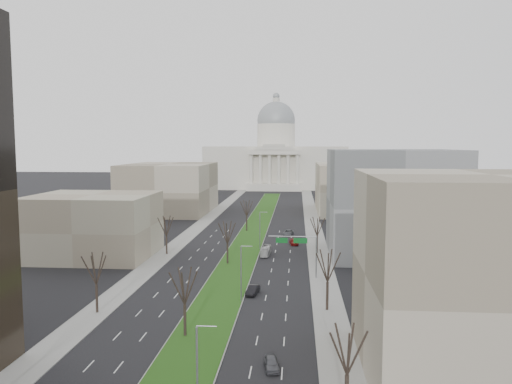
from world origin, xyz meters
The scene contains 27 objects.
ground centered at (0.00, 120.00, 0.00)m, with size 600.00×600.00×0.00m, color black.
median centered at (0.00, 118.99, 0.10)m, with size 8.00×222.03×0.20m.
sidewalk_left centered at (-17.50, 95.00, 0.07)m, with size 5.00×330.00×0.15m, color gray.
sidewalk_right centered at (17.50, 95.00, 0.07)m, with size 5.00×330.00×0.15m, color gray.
capitol centered at (0.00, 269.59, 16.31)m, with size 80.00×46.00×55.00m.
building_beige_left centered at (-33.00, 85.00, 7.00)m, with size 26.00×22.00×14.00m, color tan.
building_tan_right centered at (33.00, 32.00, 11.00)m, with size 26.00×24.00×22.00m, color gray.
building_grey_right centered at (34.00, 92.00, 12.00)m, with size 28.00×26.00×24.00m, color slate.
building_far_left centered at (-35.00, 160.00, 9.00)m, with size 30.00×40.00×18.00m, color gray.
building_far_right centered at (35.00, 165.00, 9.00)m, with size 30.00×40.00×18.00m, color tan.
tree_left_mid centered at (-17.20, 48.00, 7.00)m, with size 5.40×5.40×9.72m.
tree_left_far centered at (-17.20, 88.00, 6.84)m, with size 5.28×5.28×9.50m.
tree_right_near centered at (17.20, 22.00, 6.69)m, with size 5.16×5.16×9.29m.
tree_right_mid centered at (17.20, 52.00, 7.16)m, with size 5.52×5.52×9.94m.
tree_right_far centered at (17.20, 92.00, 6.53)m, with size 5.04×5.04×9.07m.
tree_median_a centered at (-2.00, 40.00, 7.00)m, with size 5.40×5.40×9.72m.
tree_median_b centered at (-2.00, 80.00, 7.00)m, with size 5.40×5.40×9.72m.
tree_median_c centered at (-2.00, 120.00, 7.00)m, with size 5.40×5.40×9.72m.
streetlamp_median_a centered at (3.76, 20.00, 4.81)m, with size 1.90×0.20×9.16m.
streetlamp_median_b centered at (3.76, 55.00, 4.81)m, with size 1.90×0.20×9.16m.
streetlamp_median_c centered at (3.76, 95.00, 4.81)m, with size 1.90×0.20×9.16m.
mast_arm_signs centered at (13.49, 70.03, 6.11)m, with size 9.12×0.24×8.09m.
car_grey_near centered at (9.80, 31.52, 0.67)m, with size 1.57×3.90×1.33m, color #4A4B52.
car_black centered at (5.20, 59.32, 0.74)m, with size 1.56×4.48×1.48m, color black.
car_red centered at (11.75, 101.74, 0.67)m, with size 1.89×4.65×1.35m, color maroon.
car_grey_far centered at (10.14, 114.67, 0.73)m, with size 2.44×5.29×1.47m, color #56595E.
box_van centered at (5.50, 89.21, 1.00)m, with size 1.67×7.16×1.99m, color silver.
Camera 1 is at (12.52, -22.34, 25.16)m, focal length 35.00 mm.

